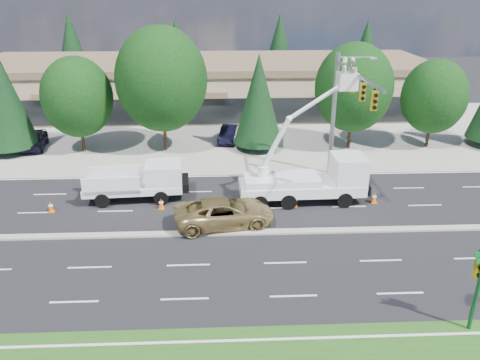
{
  "coord_description": "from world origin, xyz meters",
  "views": [
    {
      "loc": [
        1.77,
        -23.69,
        13.27
      ],
      "look_at": [
        2.89,
        2.26,
        2.4
      ],
      "focal_mm": 35.0,
      "sensor_mm": 36.0,
      "label": 1
    }
  ],
  "objects_px": {
    "bucket_truck": "(314,173)",
    "minivan": "(224,212)",
    "street_sign_pole": "(479,278)",
    "utility_pickup": "(141,185)",
    "signal_mast": "(343,101)"
  },
  "relations": [
    {
      "from": "minivan",
      "to": "bucket_truck",
      "type": "bearing_deg",
      "value": -71.24
    },
    {
      "from": "minivan",
      "to": "signal_mast",
      "type": "bearing_deg",
      "value": -63.11
    },
    {
      "from": "bucket_truck",
      "to": "minivan",
      "type": "height_order",
      "value": "bucket_truck"
    },
    {
      "from": "street_sign_pole",
      "to": "bucket_truck",
      "type": "height_order",
      "value": "bucket_truck"
    },
    {
      "from": "signal_mast",
      "to": "street_sign_pole",
      "type": "relative_size",
      "value": 2.54
    },
    {
      "from": "signal_mast",
      "to": "utility_pickup",
      "type": "xyz_separation_m",
      "value": [
        -13.6,
        -1.99,
        -5.05
      ]
    },
    {
      "from": "bucket_truck",
      "to": "minivan",
      "type": "distance_m",
      "value": 6.75
    },
    {
      "from": "utility_pickup",
      "to": "minivan",
      "type": "bearing_deg",
      "value": -39.94
    },
    {
      "from": "signal_mast",
      "to": "bucket_truck",
      "type": "relative_size",
      "value": 1.09
    },
    {
      "from": "street_sign_pole",
      "to": "utility_pickup",
      "type": "distance_m",
      "value": 20.63
    },
    {
      "from": "street_sign_pole",
      "to": "minivan",
      "type": "xyz_separation_m",
      "value": [
        -10.08,
        9.49,
        -1.62
      ]
    },
    {
      "from": "bucket_truck",
      "to": "signal_mast",
      "type": "bearing_deg",
      "value": 49.63
    },
    {
      "from": "street_sign_pole",
      "to": "minivan",
      "type": "distance_m",
      "value": 13.94
    },
    {
      "from": "street_sign_pole",
      "to": "utility_pickup",
      "type": "xyz_separation_m",
      "value": [
        -15.57,
        13.46,
        -1.43
      ]
    },
    {
      "from": "utility_pickup",
      "to": "minivan",
      "type": "distance_m",
      "value": 6.78
    }
  ]
}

